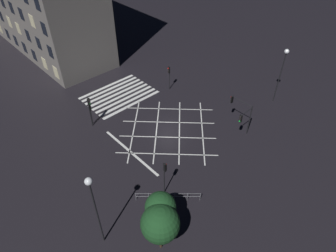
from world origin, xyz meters
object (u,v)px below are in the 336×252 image
Objects in this scene: traffic_light_se_main at (90,110)px; street_tree_far at (161,207)px; traffic_light_nw_cross at (240,107)px; traffic_light_ne_main at (165,172)px; traffic_light_nw_main at (245,119)px; traffic_light_sw_main at (169,73)px; street_lamp_west at (284,62)px; street_lamp_east at (92,196)px; traffic_light_se_cross at (90,106)px; street_tree_near at (160,224)px.

street_tree_far reaches higher than traffic_light_se_main.
traffic_light_ne_main is at bearing 95.43° from traffic_light_nw_cross.
traffic_light_nw_main is 0.98× the size of traffic_light_ne_main.
traffic_light_sw_main is 0.47× the size of street_lamp_west.
street_lamp_east reaches higher than street_tree_far.
street_lamp_west is (-9.73, -1.57, 3.15)m from traffic_light_nw_main.
street_tree_far is (3.54, 17.08, 1.23)m from traffic_light_se_main.
street_lamp_west is at bearing 58.95° from traffic_light_se_cross.
traffic_light_se_cross is 0.48× the size of street_lamp_east.
traffic_light_sw_main is at bearing -93.70° from traffic_light_nw_main.
traffic_light_ne_main is (0.33, 14.09, 0.56)m from traffic_light_se_main.
traffic_light_ne_main is (0.47, 14.26, 0.09)m from traffic_light_se_cross.
traffic_light_nw_main is at bearing -167.07° from street_tree_near.
street_lamp_east is at bearing -0.23° from traffic_light_nw_main.
street_tree_near is 1.48m from street_tree_far.
street_tree_far is (3.21, 2.99, 0.67)m from traffic_light_ne_main.
street_lamp_east reaches higher than traffic_light_sw_main.
street_lamp_east is (7.50, 0.21, 3.39)m from traffic_light_ne_main.
street_lamp_east reaches higher than traffic_light_nw_main.
traffic_light_sw_main is at bearing -54.37° from street_lamp_west.
traffic_light_se_main is (11.98, -14.37, -0.59)m from traffic_light_nw_main.
street_tree_near is at bearing 106.86° from traffic_light_nw_cross.
traffic_light_se_main is at bearing -104.03° from street_tree_near.
traffic_light_nw_cross is 1.02× the size of traffic_light_ne_main.
traffic_light_se_main is 17.48m from street_tree_far.
traffic_light_nw_main is 0.78× the size of street_tree_near.
street_lamp_west reaches higher than traffic_light_sw_main.
traffic_light_ne_main is (13.49, 1.28, -0.20)m from traffic_light_nw_cross.
traffic_light_se_cross is 16.88m from street_lamp_east.
street_tree_far is (-4.29, 2.78, -2.72)m from street_lamp_east.
street_lamp_east reaches higher than traffic_light_nw_cross.
street_tree_near reaches higher than traffic_light_ne_main.
street_lamp_west is at bearing -168.46° from street_tree_near.
traffic_light_nw_cross is 18.39m from traffic_light_se_cross.
traffic_light_sw_main is 24.83m from street_tree_near.
traffic_light_se_cross reaches higher than traffic_light_sw_main.
traffic_light_se_cross is (12.74, -0.67, 0.19)m from traffic_light_sw_main.
traffic_light_nw_cross is at bearing 5.43° from traffic_light_ne_main.
traffic_light_sw_main is at bearing -134.70° from street_tree_far.
street_lamp_west is at bearing -30.54° from traffic_light_se_main.
traffic_light_ne_main is 0.80× the size of street_tree_near.
traffic_light_nw_cross is 0.51× the size of street_lamp_east.
traffic_light_se_main is 16.77m from street_lamp_east.
street_tree_near reaches higher than street_tree_far.
traffic_light_nw_main reaches higher than traffic_light_se_cross.
traffic_light_nw_main is 10.34m from street_lamp_west.
street_lamp_west is (-8.83, 12.32, 3.45)m from traffic_light_sw_main.
traffic_light_se_cross is 0.81× the size of street_tree_far.
street_tree_near is (4.68, 18.35, 0.72)m from traffic_light_se_cross.
street_tree_near is at bearing 12.93° from traffic_light_nw_main.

